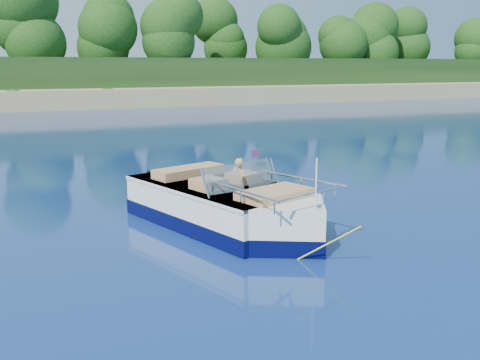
{
  "coord_description": "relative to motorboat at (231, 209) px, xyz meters",
  "views": [
    {
      "loc": [
        -7.26,
        -8.29,
        3.4
      ],
      "look_at": [
        -2.64,
        2.57,
        0.85
      ],
      "focal_mm": 40.0,
      "sensor_mm": 36.0,
      "label": 1
    }
  ],
  "objects": [
    {
      "name": "boy",
      "position": [
        1.24,
        2.63,
        -0.4
      ],
      "size": [
        0.59,
        0.8,
        1.43
      ],
      "primitive_type": "imported",
      "rotation": [
        0.0,
        -0.17,
        1.98
      ],
      "color": "tan",
      "rests_on": "ground"
    },
    {
      "name": "treeline",
      "position": [
        3.2,
        39.16,
        5.15
      ],
      "size": [
        150.0,
        7.12,
        8.19
      ],
      "color": "black",
      "rests_on": "ground"
    },
    {
      "name": "tow_tube",
      "position": [
        1.2,
        2.54,
        -0.3
      ],
      "size": [
        1.65,
        1.65,
        0.38
      ],
      "rotation": [
        0.0,
        0.0,
        -0.17
      ],
      "color": "#EEAF06",
      "rests_on": "ground"
    },
    {
      "name": "shoreline",
      "position": [
        3.16,
        61.91,
        0.58
      ],
      "size": [
        170.0,
        59.0,
        6.0
      ],
      "color": "tan",
      "rests_on": "ground"
    },
    {
      "name": "motorboat",
      "position": [
        0.0,
        0.0,
        0.0
      ],
      "size": [
        3.36,
        5.91,
        2.04
      ],
      "rotation": [
        0.0,
        0.0,
        0.32
      ],
      "color": "white",
      "rests_on": "ground"
    },
    {
      "name": "ground",
      "position": [
        3.16,
        -1.86,
        -0.4
      ],
      "size": [
        160.0,
        160.0,
        0.0
      ],
      "primitive_type": "plane",
      "color": "#0B1C4F",
      "rests_on": "ground"
    }
  ]
}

